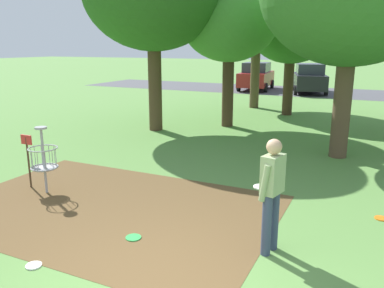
{
  "coord_description": "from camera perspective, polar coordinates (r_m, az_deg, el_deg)",
  "views": [
    {
      "loc": [
        2.34,
        -3.66,
        2.96
      ],
      "look_at": [
        -0.99,
        3.38,
        1.0
      ],
      "focal_mm": 36.75,
      "sensor_mm": 36.0,
      "label": 1
    }
  ],
  "objects": [
    {
      "name": "tree_mid_left",
      "position": [
        17.57,
        14.28,
        16.26
      ],
      "size": [
        3.69,
        3.69,
        5.34
      ],
      "color": "#422D1E",
      "rests_on": "ground"
    },
    {
      "name": "tree_mid_center",
      "position": [
        14.66,
        5.45,
        17.43
      ],
      "size": [
        3.5,
        3.5,
        5.34
      ],
      "color": "#422D1E",
      "rests_on": "ground"
    },
    {
      "name": "frisbee_far_left",
      "position": [
        7.77,
        25.77,
        -9.69
      ],
      "size": [
        0.23,
        0.23,
        0.02
      ],
      "primitive_type": "cylinder",
      "color": "orange",
      "rests_on": "ground"
    },
    {
      "name": "disc_golf_basket",
      "position": [
        8.55,
        -20.96,
        -1.79
      ],
      "size": [
        0.98,
        0.58,
        1.39
      ],
      "color": "#9E9EA3",
      "rests_on": "ground"
    },
    {
      "name": "player_waiting_left",
      "position": [
        5.73,
        11.5,
        -6.51
      ],
      "size": [
        0.43,
        0.49,
        1.71
      ],
      "color": "#384260",
      "rests_on": "ground"
    },
    {
      "name": "parking_lot_strip",
      "position": [
        26.98,
        20.34,
        6.96
      ],
      "size": [
        36.0,
        6.0,
        0.01
      ],
      "primitive_type": "cube",
      "color": "#4C4C51",
      "rests_on": "ground"
    },
    {
      "name": "tree_mid_right",
      "position": [
        19.45,
        9.5,
        18.8
      ],
      "size": [
        3.95,
        3.95,
        6.32
      ],
      "color": "brown",
      "rests_on": "ground"
    },
    {
      "name": "frisbee_near_basket",
      "position": [
        6.44,
        -8.51,
        -13.29
      ],
      "size": [
        0.25,
        0.25,
        0.02
      ],
      "primitive_type": "cylinder",
      "color": "green",
      "rests_on": "ground"
    },
    {
      "name": "parked_car_center_left",
      "position": [
        26.42,
        16.64,
        9.11
      ],
      "size": [
        2.82,
        4.52,
        1.84
      ],
      "color": "black",
      "rests_on": "ground"
    },
    {
      "name": "frisbee_by_tee",
      "position": [
        6.08,
        -21.99,
        -16.03
      ],
      "size": [
        0.22,
        0.22,
        0.02
      ],
      "primitive_type": "cylinder",
      "color": "white",
      "rests_on": "ground"
    },
    {
      "name": "parked_car_leftmost",
      "position": [
        27.51,
        9.32,
        9.69
      ],
      "size": [
        2.26,
        4.35,
        1.84
      ],
      "color": "maroon",
      "rests_on": "ground"
    },
    {
      "name": "dirt_tee_pad",
      "position": [
        7.62,
        -11.79,
        -9.0
      ],
      "size": [
        6.03,
        4.09,
        0.01
      ],
      "primitive_type": "cube",
      "color": "brown",
      "rests_on": "ground"
    }
  ]
}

